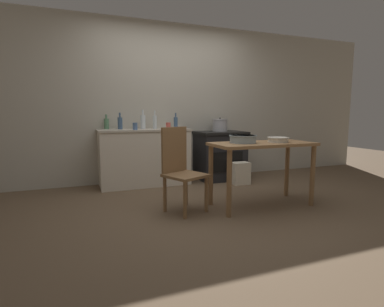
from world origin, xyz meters
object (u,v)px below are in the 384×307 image
(flour_sack, at_px, (240,173))
(stock_pot, at_px, (220,125))
(chair, at_px, (181,168))
(bottle_center_left, at_px, (106,123))
(work_table, at_px, (262,153))
(cup_center_right, at_px, (135,126))
(bottle_center, at_px, (176,122))
(bottle_far_left, at_px, (120,123))
(bottle_mid_left, at_px, (155,122))
(cup_mid_right, at_px, (168,126))
(mixing_bowl_small, at_px, (243,139))
(stove, at_px, (220,155))
(mixing_bowl_large, at_px, (278,139))
(bottle_left, at_px, (143,121))

(flour_sack, relative_size, stock_pot, 1.34)
(chair, bearing_deg, bottle_center_left, 89.19)
(work_table, relative_size, cup_center_right, 11.67)
(flour_sack, height_order, bottle_center_left, bottle_center_left)
(bottle_center, bearing_deg, cup_center_right, -157.83)
(bottle_far_left, relative_size, bottle_mid_left, 0.88)
(bottle_mid_left, bearing_deg, cup_mid_right, -28.53)
(mixing_bowl_small, bearing_deg, cup_center_right, 127.12)
(bottle_center_left, xyz_separation_m, bottle_center, (1.08, -0.06, 0.01))
(bottle_center_left, bearing_deg, stove, -6.59)
(work_table, distance_m, cup_center_right, 1.87)
(mixing_bowl_small, bearing_deg, stock_pot, 73.24)
(chair, bearing_deg, flour_sack, 10.46)
(bottle_center_left, bearing_deg, mixing_bowl_large, -44.27)
(work_table, xyz_separation_m, cup_center_right, (-1.25, 1.36, 0.28))
(stock_pot, distance_m, mixing_bowl_small, 1.59)
(cup_center_right, bearing_deg, bottle_left, 55.60)
(chair, height_order, flour_sack, chair)
(bottle_center_left, bearing_deg, flour_sack, -19.02)
(bottle_left, relative_size, bottle_mid_left, 1.04)
(bottle_far_left, bearing_deg, cup_center_right, -52.69)
(mixing_bowl_small, bearing_deg, bottle_far_left, 127.15)
(mixing_bowl_small, distance_m, bottle_far_left, 1.97)
(stock_pot, relative_size, bottle_left, 0.88)
(chair, relative_size, cup_center_right, 9.12)
(chair, relative_size, flour_sack, 2.77)
(bottle_center_left, relative_size, cup_mid_right, 2.25)
(flour_sack, relative_size, cup_mid_right, 3.50)
(stove, height_order, bottle_far_left, bottle_far_left)
(bottle_left, height_order, cup_mid_right, bottle_left)
(stove, height_order, mixing_bowl_small, mixing_bowl_small)
(chair, bearing_deg, bottle_mid_left, 63.82)
(stove, xyz_separation_m, bottle_mid_left, (-1.10, 0.07, 0.57))
(work_table, bearing_deg, mixing_bowl_small, 171.40)
(stove, height_order, bottle_center, bottle_center)
(bottle_far_left, height_order, bottle_mid_left, bottle_mid_left)
(chair, height_order, mixing_bowl_large, chair)
(mixing_bowl_large, xyz_separation_m, bottle_center, (-0.73, 1.70, 0.16))
(work_table, distance_m, bottle_mid_left, 1.84)
(bottle_far_left, xyz_separation_m, bottle_center_left, (-0.19, 0.12, -0.01))
(cup_mid_right, bearing_deg, chair, -100.82)
(bottle_mid_left, bearing_deg, stove, -3.40)
(stove, relative_size, mixing_bowl_large, 3.14)
(stove, height_order, chair, chair)
(flour_sack, xyz_separation_m, bottle_mid_left, (-1.23, 0.53, 0.80))
(stock_pot, bearing_deg, stove, -110.52)
(cup_center_right, xyz_separation_m, cup_mid_right, (0.53, 0.11, -0.00))
(bottle_far_left, distance_m, bottle_left, 0.35)
(work_table, height_order, mixing_bowl_small, mixing_bowl_small)
(bottle_left, xyz_separation_m, cup_mid_right, (0.36, -0.14, -0.06))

